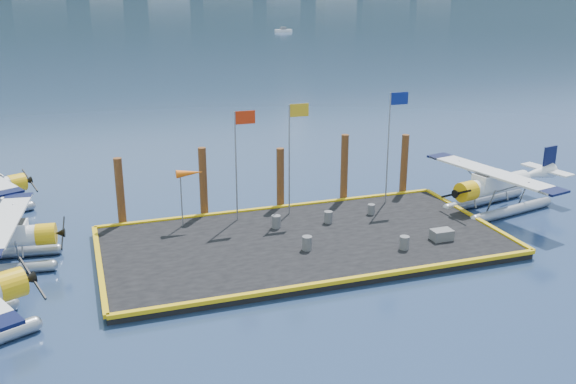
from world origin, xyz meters
The scene contains 19 objects.
ground centered at (0.00, 0.00, 0.00)m, with size 4000.00×4000.00×0.00m, color navy.
dock centered at (0.00, 0.00, 0.20)m, with size 20.00×10.00×0.40m, color black.
dock_bumpers centered at (0.00, 0.00, 0.49)m, with size 20.25×10.25×0.18m, color #CBA10B, non-canonical shape.
seaplane_d centered at (12.33, 1.47, 1.44)m, with size 8.57×9.30×3.30m.
drum_1 centered at (4.20, -2.74, 0.73)m, with size 0.47×0.47×0.66m, color #545358.
drum_2 centered at (2.05, 1.79, 0.72)m, with size 0.45×0.45×0.64m, color #545358.
drum_3 centered at (-0.32, -1.30, 0.74)m, with size 0.49×0.49×0.69m, color #545358.
drum_4 centered at (4.84, 2.29, 0.68)m, with size 0.40×0.40×0.57m, color #545358.
drum_5 centered at (-0.85, 1.99, 0.74)m, with size 0.48×0.48×0.68m, color #545358.
crate centered at (6.57, -2.27, 0.66)m, with size 1.06×0.71×0.53m, color #545358.
flagpole_red centered at (-2.29, 3.80, 4.40)m, with size 1.14×0.08×6.00m.
flagpole_yellow centered at (0.70, 3.80, 4.51)m, with size 1.14×0.08×6.20m.
flagpole_blue centered at (6.70, 3.80, 4.69)m, with size 1.14×0.08×6.50m.
windsock centered at (-5.03, 3.80, 3.23)m, with size 1.40×0.44×3.12m.
piling_0 centered at (-8.50, 5.40, 2.00)m, with size 0.44×0.44×4.00m, color #4F2E16.
piling_1 centered at (-4.00, 5.40, 2.10)m, with size 0.44×0.44×4.20m, color #4F2E16.
piling_2 centered at (0.50, 5.40, 1.90)m, with size 0.44×0.44×3.80m, color #4F2E16.
piling_3 centered at (4.50, 5.40, 2.15)m, with size 0.44×0.44×4.30m, color #4F2E16.
piling_4 centered at (8.50, 5.40, 2.00)m, with size 0.44×0.44×4.00m, color #4F2E16.
Camera 1 is at (-10.37, -28.26, 12.78)m, focal length 40.00 mm.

